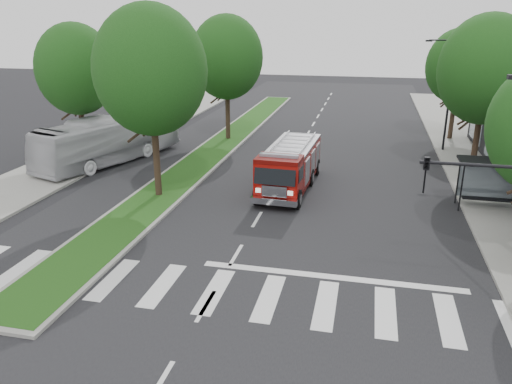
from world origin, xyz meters
TOP-DOWN VIEW (x-y plane):
  - ground at (0.00, 0.00)m, footprint 140.00×140.00m
  - sidewalk_right at (12.50, 10.00)m, footprint 5.00×80.00m
  - sidewalk_left at (-14.50, 10.00)m, footprint 5.00×80.00m
  - median at (-6.00, 18.00)m, footprint 3.00×50.00m
  - bus_shelter at (11.20, 8.15)m, footprint 3.20×1.60m
  - tree_right_mid at (11.50, 14.00)m, footprint 5.60×5.60m
  - tree_right_far at (11.50, 24.00)m, footprint 5.00×5.00m
  - tree_median_near at (-6.00, 6.00)m, footprint 5.80×5.80m
  - tree_median_far at (-6.00, 20.00)m, footprint 5.60×5.60m
  - tree_left_mid at (-14.00, 12.00)m, footprint 5.20×5.20m
  - streetlight_right_far at (10.35, 20.00)m, footprint 2.11×0.20m
  - fire_engine at (0.79, 9.06)m, footprint 2.80×8.07m
  - city_bus at (-12.00, 11.97)m, footprint 6.06×11.59m

SIDE VIEW (x-z plane):
  - ground at x=0.00m, z-range 0.00..0.00m
  - sidewalk_right at x=12.50m, z-range 0.00..0.15m
  - sidewalk_left at x=-14.50m, z-range 0.00..0.15m
  - median at x=-6.00m, z-range 0.00..0.16m
  - fire_engine at x=0.79m, z-range -0.06..2.71m
  - city_bus at x=-12.00m, z-range 0.00..3.16m
  - bus_shelter at x=11.20m, z-range 0.73..3.34m
  - streetlight_right_far at x=10.35m, z-range 0.48..8.48m
  - tree_right_far at x=11.50m, z-range 1.47..10.20m
  - tree_left_mid at x=-14.00m, z-range 1.58..10.74m
  - tree_right_mid at x=11.50m, z-range 1.63..11.35m
  - tree_median_far at x=-6.00m, z-range 1.63..11.35m
  - tree_median_near at x=-6.00m, z-range 1.73..11.89m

